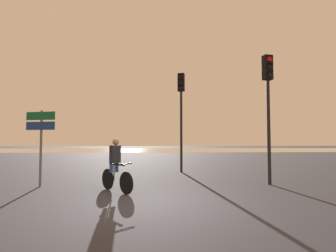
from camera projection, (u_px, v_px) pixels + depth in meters
ground_plane at (157, 205)px, 6.43m from camera, size 120.00×120.00×0.00m
water_strip at (157, 150)px, 40.53m from camera, size 80.00×16.00×0.01m
traffic_light_center at (181, 104)px, 13.07m from camera, size 0.38×0.40×4.92m
traffic_light_near_right at (268, 94)px, 9.46m from camera, size 0.36×0.38×4.67m
direction_sign_post at (41, 134)px, 8.95m from camera, size 1.07×0.31×2.60m
cyclist at (116, 165)px, 8.09m from camera, size 1.14×1.33×1.62m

